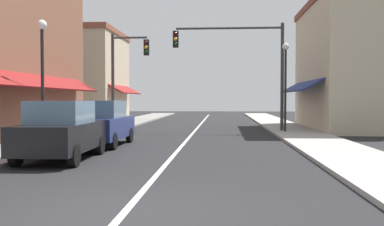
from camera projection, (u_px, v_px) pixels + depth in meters
The scene contains 12 objects.
ground_plane at pixel (195, 131), 24.89m from camera, with size 80.00×80.00×0.00m, color black.
sidewalk_left at pixel (100, 129), 25.27m from camera, with size 2.60×56.00×0.12m, color gray.
sidewalk_right at pixel (292, 130), 24.51m from camera, with size 2.60×56.00×0.12m, color #A39E99.
lane_center_stripe at pixel (195, 131), 24.89m from camera, with size 0.14×52.00×0.01m, color silver.
storefront_right_block at pixel (355, 65), 26.10m from camera, with size 6.74×10.20×7.72m.
storefront_far_left at pixel (94, 76), 35.36m from camera, with size 5.35×8.20×7.32m.
parked_car_nearest_left at pixel (62, 131), 13.00m from camera, with size 1.86×4.14×1.77m.
parked_car_second_left at pixel (102, 123), 17.00m from camera, with size 1.80×4.11×1.77m.
traffic_signal_mast_arm at pixel (244, 57), 23.66m from camera, with size 6.01×0.50×5.93m.
traffic_signal_left_corner at pixel (124, 68), 25.26m from camera, with size 2.26×0.50×5.63m.
street_lamp_left_near at pixel (42, 62), 16.04m from camera, with size 0.36×0.36×4.73m.
street_lamp_right_mid at pixel (285, 73), 22.92m from camera, with size 0.36×0.36×4.76m.
Camera 1 is at (1.57, -6.80, 1.82)m, focal length 40.84 mm.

